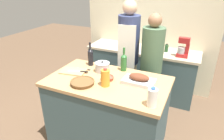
{
  "coord_description": "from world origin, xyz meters",
  "views": [
    {
      "loc": [
        0.94,
        -1.91,
        2.06
      ],
      "look_at": [
        0.0,
        0.13,
        1.02
      ],
      "focal_mm": 32.0,
      "sensor_mm": 36.0,
      "label": 1
    }
  ],
  "objects": [
    {
      "name": "juice_jug",
      "position": [
        0.04,
        -0.13,
        1.04
      ],
      "size": [
        0.1,
        0.1,
        0.21
      ],
      "color": "orange",
      "rests_on": "kitchen_island"
    },
    {
      "name": "person_cook_aproned",
      "position": [
        -0.04,
        0.81,
        1.0
      ],
      "size": [
        0.32,
        0.34,
        1.79
      ],
      "rotation": [
        0.0,
        0.0,
        0.16
      ],
      "color": "beige",
      "rests_on": "ground_plane"
    },
    {
      "name": "wine_bottle_green",
      "position": [
        0.07,
        0.34,
        1.06
      ],
      "size": [
        0.08,
        0.08,
        0.32
      ],
      "color": "#28662D",
      "rests_on": "kitchen_island"
    },
    {
      "name": "mixing_bowl",
      "position": [
        -0.01,
        0.01,
        0.96
      ],
      "size": [
        0.16,
        0.16,
        0.05
      ],
      "color": "#A84C38",
      "rests_on": "kitchen_island"
    },
    {
      "name": "wicker_basket",
      "position": [
        -0.22,
        -0.22,
        0.97
      ],
      "size": [
        0.28,
        0.28,
        0.05
      ],
      "color": "brown",
      "rests_on": "kitchen_island"
    },
    {
      "name": "back_counter",
      "position": [
        0.0,
        1.46,
        0.45
      ],
      "size": [
        2.01,
        0.6,
        0.89
      ],
      "color": "#3D565B",
      "rests_on": "ground_plane"
    },
    {
      "name": "cutting_board",
      "position": [
        -0.51,
        0.02,
        0.95
      ],
      "size": [
        0.35,
        0.26,
        0.02
      ],
      "color": "tan",
      "rests_on": "kitchen_island"
    },
    {
      "name": "wine_bottle_dark",
      "position": [
        -0.41,
        0.31,
        1.07
      ],
      "size": [
        0.07,
        0.07,
        0.33
      ],
      "color": "black",
      "rests_on": "kitchen_island"
    },
    {
      "name": "stand_mixer",
      "position": [
        0.7,
        1.34,
        1.02
      ],
      "size": [
        0.18,
        0.14,
        0.32
      ],
      "color": "#B22323",
      "rests_on": "back_counter"
    },
    {
      "name": "condiment_bottle_tall",
      "position": [
        -0.32,
        1.51,
        0.98
      ],
      "size": [
        0.05,
        0.05,
        0.21
      ],
      "color": "#B28E2D",
      "rests_on": "back_counter"
    },
    {
      "name": "back_wall",
      "position": [
        0.0,
        1.81,
        1.27
      ],
      "size": [
        2.51,
        0.1,
        2.55
      ],
      "color": "beige",
      "rests_on": "ground_plane"
    },
    {
      "name": "roasting_pan",
      "position": [
        0.36,
        0.09,
        0.98
      ],
      "size": [
        0.38,
        0.23,
        0.12
      ],
      "color": "#BCBCC1",
      "rests_on": "kitchen_island"
    },
    {
      "name": "condiment_bottle_short",
      "position": [
        0.42,
        1.49,
        0.95
      ],
      "size": [
        0.06,
        0.06,
        0.14
      ],
      "color": "#234C28",
      "rests_on": "back_counter"
    },
    {
      "name": "ground_plane",
      "position": [
        0.0,
        0.0,
        0.0
      ],
      "size": [
        12.0,
        12.0,
        0.0
      ],
      "primitive_type": "plane",
      "color": "brown"
    },
    {
      "name": "knife_paring",
      "position": [
        -0.43,
        0.15,
        0.94
      ],
      "size": [
        0.2,
        0.05,
        0.01
      ],
      "color": "#B7B7BC",
      "rests_on": "kitchen_island"
    },
    {
      "name": "stock_pot",
      "position": [
        -0.17,
        0.2,
        1.0
      ],
      "size": [
        0.19,
        0.19,
        0.15
      ],
      "color": "#B7B7BC",
      "rests_on": "kitchen_island"
    },
    {
      "name": "kitchen_island",
      "position": [
        0.0,
        0.0,
        0.47
      ],
      "size": [
        1.46,
        0.86,
        0.94
      ],
      "color": "#3D565B",
      "rests_on": "ground_plane"
    },
    {
      "name": "knife_chef",
      "position": [
        -0.43,
        0.03,
        0.96
      ],
      "size": [
        0.26,
        0.11,
        0.01
      ],
      "color": "#B7B7BC",
      "rests_on": "cutting_board"
    },
    {
      "name": "person_cook_guest",
      "position": [
        0.33,
        0.79,
        0.91
      ],
      "size": [
        0.32,
        0.32,
        1.64
      ],
      "rotation": [
        0.0,
        0.0,
        0.13
      ],
      "color": "beige",
      "rests_on": "ground_plane"
    },
    {
      "name": "milk_jug",
      "position": [
        0.62,
        -0.31,
        1.03
      ],
      "size": [
        0.1,
        0.1,
        0.2
      ],
      "color": "white",
      "rests_on": "kitchen_island"
    },
    {
      "name": "wine_glass_left",
      "position": [
        0.61,
        -0.19,
        1.04
      ],
      "size": [
        0.07,
        0.07,
        0.13
      ],
      "color": "silver",
      "rests_on": "kitchen_island"
    }
  ]
}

